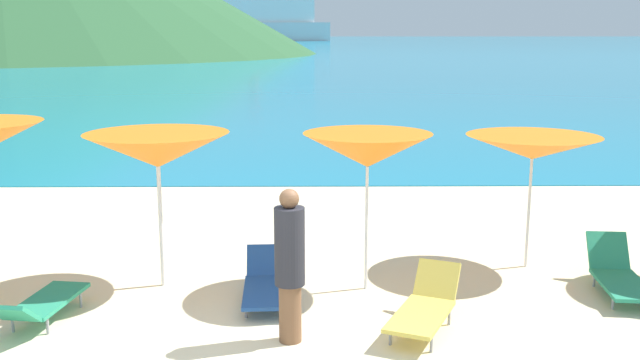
{
  "coord_description": "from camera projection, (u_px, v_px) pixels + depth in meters",
  "views": [
    {
      "loc": [
        0.72,
        -7.06,
        3.52
      ],
      "look_at": [
        0.84,
        4.18,
        1.2
      ],
      "focal_mm": 40.66,
      "sensor_mm": 36.0,
      "label": 1
    }
  ],
  "objects": [
    {
      "name": "lounge_chair_11",
      "position": [
        40.0,
        304.0,
        8.79
      ],
      "size": [
        0.74,
        1.68,
        0.55
      ],
      "rotation": [
        0.0,
        0.0,
        2.99
      ],
      "color": "#268C66",
      "rests_on": "ground_plane"
    },
    {
      "name": "umbrella_4",
      "position": [
        157.0,
        150.0,
        9.83
      ],
      "size": [
        2.17,
        2.17,
        2.17
      ],
      "color": "silver",
      "rests_on": "ground_plane"
    },
    {
      "name": "lounge_chair_2",
      "position": [
        425.0,
        306.0,
        8.65
      ],
      "size": [
        1.12,
        1.6,
        0.67
      ],
      "rotation": [
        0.0,
        0.0,
        -0.42
      ],
      "color": "#D8BF4C",
      "rests_on": "ground_plane"
    },
    {
      "name": "umbrella_5",
      "position": [
        367.0,
        150.0,
        9.7
      ],
      "size": [
        1.91,
        1.91,
        2.18
      ],
      "color": "silver",
      "rests_on": "ground_plane"
    },
    {
      "name": "beachgoer_3",
      "position": [
        290.0,
        262.0,
        8.19
      ],
      "size": [
        0.35,
        0.35,
        1.8
      ],
      "rotation": [
        0.0,
        0.0,
        5.24
      ],
      "color": "brown",
      "rests_on": "ground_plane"
    },
    {
      "name": "ocean_water",
      "position": [
        310.0,
        42.0,
        232.08
      ],
      "size": [
        650.0,
        440.0,
        0.02
      ],
      "primitive_type": "cube",
      "color": "teal",
      "rests_on": "ground_plane"
    },
    {
      "name": "ground_plane",
      "position": [
        283.0,
        186.0,
        17.44
      ],
      "size": [
        50.0,
        100.0,
        0.3
      ],
      "primitive_type": "cube",
      "color": "beige"
    },
    {
      "name": "umbrella_6",
      "position": [
        533.0,
        148.0,
        10.66
      ],
      "size": [
        2.14,
        2.14,
        2.01
      ],
      "color": "silver",
      "rests_on": "ground_plane"
    },
    {
      "name": "cruise_ship",
      "position": [
        268.0,
        16.0,
        252.24
      ],
      "size": [
        43.32,
        10.97,
        22.09
      ],
      "rotation": [
        0.0,
        0.0,
        0.01
      ],
      "color": "silver",
      "rests_on": "ocean_water"
    },
    {
      "name": "lounge_chair_9",
      "position": [
        619.0,
        274.0,
        9.86
      ],
      "size": [
        0.72,
        1.61,
        0.68
      ],
      "rotation": [
        0.0,
        0.0,
        -0.1
      ],
      "color": "#268C66",
      "rests_on": "ground_plane"
    },
    {
      "name": "lounge_chair_8",
      "position": [
        268.0,
        283.0,
        9.6
      ],
      "size": [
        0.69,
        1.53,
        0.58
      ],
      "rotation": [
        0.0,
        0.0,
        0.04
      ],
      "color": "#1E478C",
      "rests_on": "ground_plane"
    }
  ]
}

